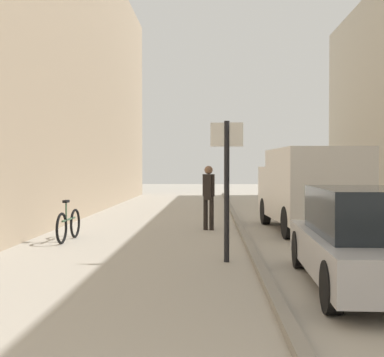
{
  "coord_description": "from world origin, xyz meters",
  "views": [
    {
      "loc": [
        0.74,
        -1.21,
        1.76
      ],
      "look_at": [
        0.37,
        9.3,
        1.52
      ],
      "focal_mm": 48.93,
      "sensor_mm": 36.0,
      "label": 1
    }
  ],
  "objects_px": {
    "street_sign_post": "(227,178)",
    "bicycle_leaning": "(69,225)",
    "pedestrian_main_foreground": "(209,193)",
    "parked_car": "(370,239)",
    "delivery_van": "(310,187)"
  },
  "relations": [
    {
      "from": "parked_car",
      "to": "bicycle_leaning",
      "type": "distance_m",
      "value": 7.32
    },
    {
      "from": "pedestrian_main_foreground",
      "to": "street_sign_post",
      "type": "bearing_deg",
      "value": -63.53
    },
    {
      "from": "delivery_van",
      "to": "bicycle_leaning",
      "type": "xyz_separation_m",
      "value": [
        -6.08,
        -2.13,
        -0.83
      ]
    },
    {
      "from": "pedestrian_main_foreground",
      "to": "parked_car",
      "type": "bearing_deg",
      "value": -48.55
    },
    {
      "from": "bicycle_leaning",
      "to": "street_sign_post",
      "type": "bearing_deg",
      "value": -33.62
    },
    {
      "from": "pedestrian_main_foreground",
      "to": "parked_car",
      "type": "height_order",
      "value": "pedestrian_main_foreground"
    },
    {
      "from": "pedestrian_main_foreground",
      "to": "street_sign_post",
      "type": "height_order",
      "value": "street_sign_post"
    },
    {
      "from": "delivery_van",
      "to": "street_sign_post",
      "type": "height_order",
      "value": "street_sign_post"
    },
    {
      "from": "parked_car",
      "to": "street_sign_post",
      "type": "xyz_separation_m",
      "value": [
        -2.02,
        1.98,
        0.83
      ]
    },
    {
      "from": "street_sign_post",
      "to": "bicycle_leaning",
      "type": "distance_m",
      "value": 4.65
    },
    {
      "from": "parked_car",
      "to": "street_sign_post",
      "type": "distance_m",
      "value": 2.95
    },
    {
      "from": "street_sign_post",
      "to": "pedestrian_main_foreground",
      "type": "bearing_deg",
      "value": -82.05
    },
    {
      "from": "parked_car",
      "to": "bicycle_leaning",
      "type": "height_order",
      "value": "parked_car"
    },
    {
      "from": "pedestrian_main_foreground",
      "to": "street_sign_post",
      "type": "relative_size",
      "value": 0.69
    },
    {
      "from": "street_sign_post",
      "to": "bicycle_leaning",
      "type": "bearing_deg",
      "value": -31.77
    }
  ]
}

